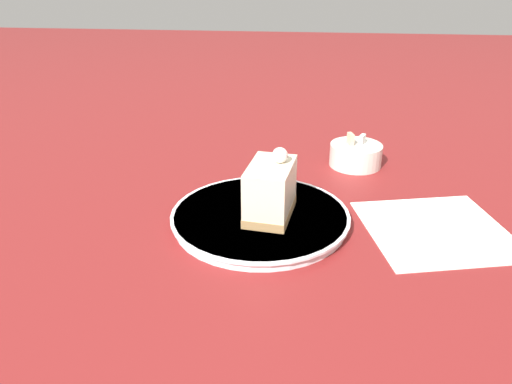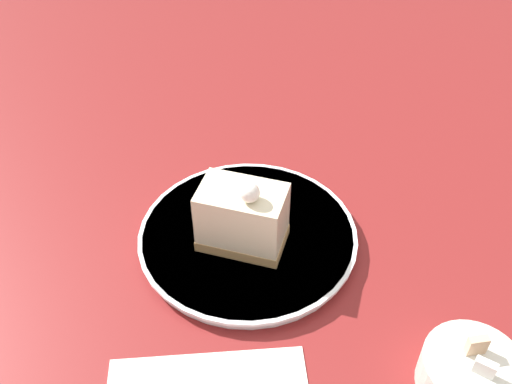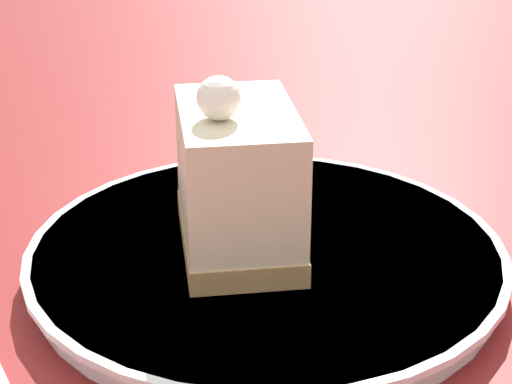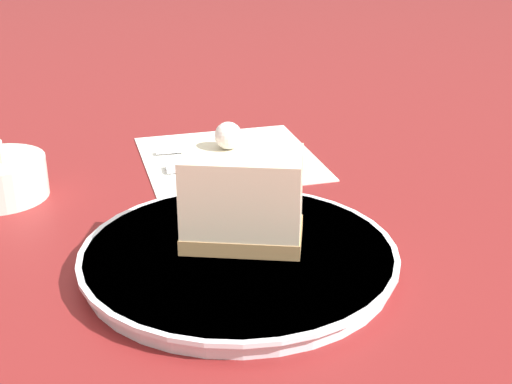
% 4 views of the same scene
% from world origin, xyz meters
% --- Properties ---
extents(ground_plane, '(4.00, 4.00, 0.00)m').
position_xyz_m(ground_plane, '(0.00, 0.00, 0.00)').
color(ground_plane, maroon).
extents(plate, '(0.27, 0.27, 0.02)m').
position_xyz_m(plate, '(0.01, 0.01, 0.01)').
color(plate, white).
rests_on(plate, ground_plane).
extents(cake_slice, '(0.08, 0.11, 0.10)m').
position_xyz_m(cake_slice, '(0.03, 0.01, 0.06)').
color(cake_slice, '#AD8451').
rests_on(cake_slice, plate).
extents(napkin, '(0.24, 0.24, 0.00)m').
position_xyz_m(napkin, '(0.28, 0.02, 0.00)').
color(napkin, white).
rests_on(napkin, ground_plane).
extents(fork, '(0.04, 0.16, 0.00)m').
position_xyz_m(fork, '(0.25, 0.03, 0.01)').
color(fork, silver).
rests_on(fork, napkin).
extents(knife, '(0.04, 0.17, 0.00)m').
position_xyz_m(knife, '(0.31, 0.01, 0.01)').
color(knife, silver).
rests_on(knife, napkin).
extents(sugar_bowl, '(0.10, 0.10, 0.06)m').
position_xyz_m(sugar_bowl, '(0.18, 0.26, 0.02)').
color(sugar_bowl, silver).
rests_on(sugar_bowl, ground_plane).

